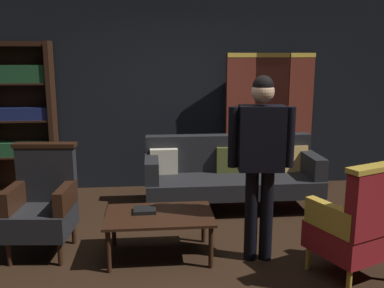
# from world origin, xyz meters

# --- Properties ---
(ground_plane) EXTENTS (10.00, 10.00, 0.00)m
(ground_plane) POSITION_xyz_m (0.00, 0.00, 0.00)
(ground_plane) COLOR black
(back_wall) EXTENTS (7.20, 0.10, 2.80)m
(back_wall) POSITION_xyz_m (0.00, 2.45, 1.40)
(back_wall) COLOR black
(back_wall) RESTS_ON ground_plane
(folding_screen) EXTENTS (1.30, 0.23, 1.90)m
(folding_screen) POSITION_xyz_m (1.25, 2.23, 0.99)
(folding_screen) COLOR #5B2319
(folding_screen) RESTS_ON ground_plane
(bookshelf) EXTENTS (0.90, 0.32, 2.05)m
(bookshelf) POSITION_xyz_m (-2.15, 2.19, 1.08)
(bookshelf) COLOR black
(bookshelf) RESTS_ON ground_plane
(velvet_couch) EXTENTS (2.12, 0.78, 0.88)m
(velvet_couch) POSITION_xyz_m (0.55, 1.45, 0.45)
(velvet_couch) COLOR black
(velvet_couch) RESTS_ON ground_plane
(coffee_table) EXTENTS (1.00, 0.64, 0.42)m
(coffee_table) POSITION_xyz_m (-0.37, 0.18, 0.37)
(coffee_table) COLOR black
(coffee_table) RESTS_ON ground_plane
(armchair_gilt_accent) EXTENTS (0.76, 0.75, 1.04)m
(armchair_gilt_accent) POSITION_xyz_m (1.27, -0.39, 0.49)
(armchair_gilt_accent) COLOR gold
(armchair_gilt_accent) RESTS_ON ground_plane
(armchair_wing_left) EXTENTS (0.63, 0.63, 1.04)m
(armchair_wing_left) POSITION_xyz_m (-1.47, 0.39, 0.49)
(armchair_wing_left) COLOR black
(armchair_wing_left) RESTS_ON ground_plane
(standing_figure) EXTENTS (0.59, 0.25, 1.70)m
(standing_figure) POSITION_xyz_m (0.54, 0.04, 1.03)
(standing_figure) COLOR black
(standing_figure) RESTS_ON ground_plane
(book_black_cloth) EXTENTS (0.21, 0.18, 0.03)m
(book_black_cloth) POSITION_xyz_m (-0.50, 0.25, 0.44)
(book_black_cloth) COLOR black
(book_black_cloth) RESTS_ON coffee_table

